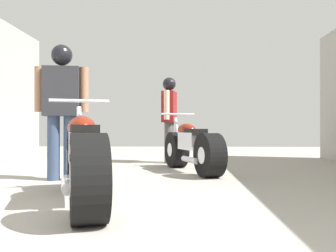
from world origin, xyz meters
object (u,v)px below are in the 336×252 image
(mechanic_in_blue, at_px, (62,99))
(motorcycle_maroon_cruiser, at_px, (83,159))
(motorcycle_black_naked, at_px, (192,147))
(mechanic_with_helmet, at_px, (169,112))

(mechanic_in_blue, bearing_deg, motorcycle_maroon_cruiser, -65.37)
(motorcycle_black_naked, height_order, mechanic_in_blue, mechanic_in_blue)
(motorcycle_maroon_cruiser, height_order, motorcycle_black_naked, motorcycle_maroon_cruiser)
(motorcycle_black_naked, distance_m, mechanic_in_blue, 2.02)
(motorcycle_black_naked, bearing_deg, mechanic_with_helmet, 105.20)
(motorcycle_maroon_cruiser, bearing_deg, mechanic_in_blue, 114.63)
(mechanic_with_helmet, bearing_deg, motorcycle_black_naked, -74.80)
(motorcycle_maroon_cruiser, distance_m, motorcycle_black_naked, 2.60)
(motorcycle_maroon_cruiser, distance_m, mechanic_with_helmet, 3.96)
(motorcycle_black_naked, bearing_deg, mechanic_in_blue, -151.00)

